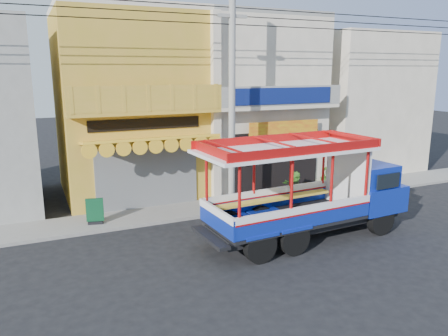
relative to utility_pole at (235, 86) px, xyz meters
name	(u,v)px	position (x,y,z in m)	size (l,w,h in m)	color
ground	(297,235)	(0.85, -3.30, -5.03)	(90.00, 90.00, 0.00)	black
sidewalk	(245,202)	(0.85, 0.70, -4.97)	(30.00, 2.00, 0.12)	slate
shophouse_left	(129,105)	(-3.15, 4.66, -0.92)	(6.00, 7.50, 8.24)	gold
shophouse_right	(246,101)	(2.85, 4.66, -0.93)	(6.00, 6.75, 8.24)	#BEB39C
party_pilaster	(216,110)	(-0.15, 1.55, -1.03)	(0.35, 0.30, 8.00)	#BEB39C
filler_building_right	(353,103)	(9.85, 4.70, -1.23)	(6.00, 6.00, 7.60)	#BEB39C
utility_pole	(235,86)	(0.00, 0.00, 0.00)	(28.00, 0.26, 9.00)	gray
songthaew_truck	(319,189)	(1.48, -3.59, -3.36)	(7.56, 2.85, 3.47)	black
green_sign	(95,213)	(-5.47, 0.46, -4.51)	(0.63, 0.40, 0.96)	black
potted_plant_a	(290,185)	(3.15, 0.76, -4.47)	(0.79, 0.68, 0.88)	#295317
potted_plant_b	(296,184)	(3.36, 0.63, -4.39)	(0.58, 0.47, 1.05)	#295317
potted_plant_c	(326,175)	(5.63, 1.40, -4.40)	(0.57, 0.57, 1.02)	#295317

